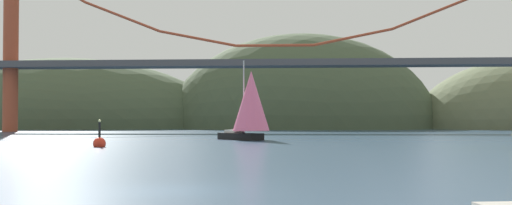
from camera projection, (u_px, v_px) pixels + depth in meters
ground_plane at (166, 191)px, 21.48m from camera, size 360.00×360.00×0.00m
headland_left at (64, 128)px, 159.87m from camera, size 82.04×44.00×35.63m
headland_center at (301, 129)px, 155.78m from camera, size 66.70×44.00×46.90m
suspension_bridge at (275, 56)px, 116.59m from camera, size 136.35×6.00×33.21m
sailboat_pink_spinnaker at (250, 104)px, 71.93m from camera, size 7.23×7.46×9.18m
channel_buoy at (99, 143)px, 54.48m from camera, size 1.10×1.10×2.64m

